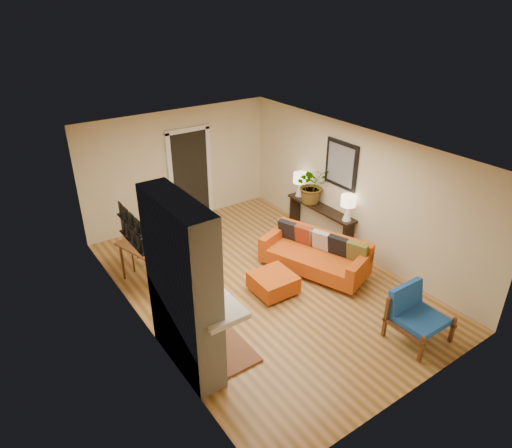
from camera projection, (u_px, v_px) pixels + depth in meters
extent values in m
plane|color=tan|center=(262.00, 283.00, 8.49)|extent=(6.50, 6.50, 0.00)
plane|color=white|center=(263.00, 148.00, 7.30)|extent=(6.50, 6.50, 0.00)
plane|color=beige|center=(179.00, 167.00, 10.27)|extent=(4.50, 0.00, 4.50)
plane|color=beige|center=(418.00, 320.00, 5.52)|extent=(4.50, 0.00, 4.50)
plane|color=beige|center=(139.00, 260.00, 6.75)|extent=(0.00, 6.50, 6.50)
plane|color=beige|center=(355.00, 191.00, 9.04)|extent=(0.00, 6.50, 6.50)
cube|color=black|center=(190.00, 176.00, 10.49)|extent=(0.88, 0.06, 2.10)
cube|color=white|center=(171.00, 180.00, 10.23)|extent=(0.10, 0.08, 2.18)
cube|color=white|center=(209.00, 172.00, 10.73)|extent=(0.10, 0.08, 2.18)
cube|color=white|center=(187.00, 130.00, 9.98)|extent=(1.08, 0.08, 0.10)
cube|color=black|center=(341.00, 165.00, 9.11)|extent=(0.04, 0.85, 0.95)
cube|color=slate|center=(340.00, 165.00, 9.09)|extent=(0.01, 0.70, 0.80)
cube|color=black|center=(132.00, 242.00, 6.97)|extent=(0.06, 0.95, 0.02)
cube|color=black|center=(130.00, 225.00, 6.83)|extent=(0.06, 0.95, 0.02)
cube|color=white|center=(179.00, 251.00, 5.87)|extent=(0.42, 1.50, 1.48)
cube|color=white|center=(186.00, 330.00, 6.47)|extent=(0.42, 1.50, 1.12)
cube|color=white|center=(200.00, 292.00, 6.34)|extent=(0.60, 1.68, 0.08)
cube|color=black|center=(200.00, 330.00, 6.63)|extent=(0.03, 0.72, 0.78)
cube|color=brown|center=(219.00, 345.00, 6.97)|extent=(0.75, 1.30, 0.04)
cube|color=black|center=(207.00, 333.00, 6.74)|extent=(0.30, 0.36, 0.48)
cylinder|color=black|center=(206.00, 309.00, 6.53)|extent=(0.10, 0.10, 0.40)
cube|color=gold|center=(195.00, 254.00, 6.04)|extent=(0.04, 0.95, 0.95)
cube|color=silver|center=(197.00, 253.00, 6.05)|extent=(0.01, 0.82, 0.82)
cylinder|color=silver|center=(348.00, 293.00, 8.13)|extent=(0.05, 0.05, 0.10)
cylinder|color=silver|center=(364.00, 276.00, 8.62)|extent=(0.05, 0.05, 0.10)
cylinder|color=silver|center=(265.00, 262.00, 9.05)|extent=(0.05, 0.05, 0.10)
cylinder|color=silver|center=(283.00, 248.00, 9.54)|extent=(0.05, 0.05, 0.10)
cube|color=#C84512|center=(314.00, 260.00, 8.74)|extent=(1.50, 2.19, 0.29)
cube|color=#C84512|center=(323.00, 239.00, 8.85)|extent=(0.87, 1.96, 0.34)
cube|color=#C84512|center=(360.00, 264.00, 8.16)|extent=(0.87, 0.46, 0.19)
cube|color=#C84512|center=(274.00, 236.00, 9.11)|extent=(0.87, 0.46, 0.19)
cube|color=brown|center=(357.00, 252.00, 8.33)|extent=(0.31, 0.43, 0.40)
cube|color=black|center=(338.00, 246.00, 8.53)|extent=(0.31, 0.43, 0.40)
cube|color=#A9A8A4|center=(320.00, 240.00, 8.73)|extent=(0.31, 0.43, 0.40)
cube|color=maroon|center=(305.00, 235.00, 8.90)|extent=(0.31, 0.43, 0.40)
cube|color=black|center=(288.00, 230.00, 9.10)|extent=(0.31, 0.43, 0.40)
cylinder|color=silver|center=(269.00, 304.00, 7.87)|extent=(0.04, 0.04, 0.06)
cylinder|color=silver|center=(296.00, 293.00, 8.15)|extent=(0.04, 0.04, 0.06)
cylinder|color=silver|center=(251.00, 288.00, 8.30)|extent=(0.04, 0.04, 0.06)
cylinder|color=silver|center=(277.00, 278.00, 8.58)|extent=(0.04, 0.04, 0.06)
cube|color=#C84512|center=(273.00, 282.00, 8.14)|extent=(0.73, 0.73, 0.30)
cube|color=brown|center=(403.00, 332.00, 6.81)|extent=(0.05, 0.78, 0.05)
cube|color=brown|center=(421.00, 349.00, 6.60)|extent=(0.05, 0.05, 0.46)
cube|color=brown|center=(386.00, 317.00, 7.04)|extent=(0.05, 0.05, 0.72)
cube|color=brown|center=(434.00, 314.00, 7.19)|extent=(0.05, 0.78, 0.05)
cube|color=brown|center=(452.00, 330.00, 6.97)|extent=(0.05, 0.05, 0.46)
cube|color=brown|center=(417.00, 300.00, 7.41)|extent=(0.05, 0.05, 0.72)
cube|color=blue|center=(420.00, 319.00, 6.97)|extent=(0.69, 0.64, 0.10)
cube|color=blue|center=(406.00, 296.00, 7.08)|extent=(0.68, 0.18, 0.43)
cube|color=brown|center=(148.00, 245.00, 8.22)|extent=(0.97, 1.19, 0.04)
cylinder|color=brown|center=(153.00, 279.00, 7.95)|extent=(0.06, 0.06, 0.74)
cylinder|color=brown|center=(178.00, 265.00, 8.35)|extent=(0.06, 0.06, 0.74)
cylinder|color=brown|center=(122.00, 262.00, 8.45)|extent=(0.06, 0.06, 0.74)
cylinder|color=brown|center=(147.00, 250.00, 8.84)|extent=(0.06, 0.06, 0.74)
cube|color=brown|center=(181.00, 268.00, 8.09)|extent=(0.53, 0.53, 0.04)
cube|color=brown|center=(172.00, 252.00, 8.08)|extent=(0.43, 0.16, 0.47)
cylinder|color=brown|center=(181.00, 287.00, 7.98)|extent=(0.04, 0.04, 0.45)
cylinder|color=brown|center=(195.00, 278.00, 8.22)|extent=(0.04, 0.04, 0.45)
cylinder|color=brown|center=(168.00, 280.00, 8.17)|extent=(0.04, 0.04, 0.45)
cylinder|color=brown|center=(182.00, 272.00, 8.41)|extent=(0.04, 0.04, 0.45)
cube|color=brown|center=(134.00, 245.00, 8.83)|extent=(0.53, 0.53, 0.04)
cube|color=brown|center=(139.00, 236.00, 8.60)|extent=(0.43, 0.16, 0.47)
cylinder|color=brown|center=(133.00, 262.00, 8.72)|extent=(0.04, 0.04, 0.45)
cylinder|color=brown|center=(148.00, 254.00, 8.97)|extent=(0.04, 0.04, 0.45)
cylinder|color=brown|center=(122.00, 256.00, 8.92)|extent=(0.04, 0.04, 0.45)
cylinder|color=brown|center=(137.00, 249.00, 9.16)|extent=(0.04, 0.04, 0.45)
cube|color=black|center=(321.00, 208.00, 9.76)|extent=(0.34, 1.85, 0.05)
cube|color=black|center=(348.00, 238.00, 9.31)|extent=(0.30, 0.04, 0.68)
cube|color=black|center=(295.00, 209.00, 10.55)|extent=(0.30, 0.04, 0.68)
cone|color=white|center=(347.00, 213.00, 9.12)|extent=(0.18, 0.18, 0.30)
cylinder|color=white|center=(348.00, 205.00, 9.04)|extent=(0.03, 0.03, 0.06)
cylinder|color=#FFEABF|center=(348.00, 201.00, 8.99)|extent=(0.30, 0.30, 0.22)
cone|color=white|center=(299.00, 190.00, 10.21)|extent=(0.18, 0.18, 0.30)
cylinder|color=white|center=(300.00, 182.00, 10.13)|extent=(0.03, 0.03, 0.06)
cylinder|color=#FFEABF|center=(300.00, 178.00, 10.08)|extent=(0.30, 0.30, 0.22)
imported|color=#1E5919|center=(312.00, 185.00, 9.77)|extent=(0.92, 0.87, 0.82)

